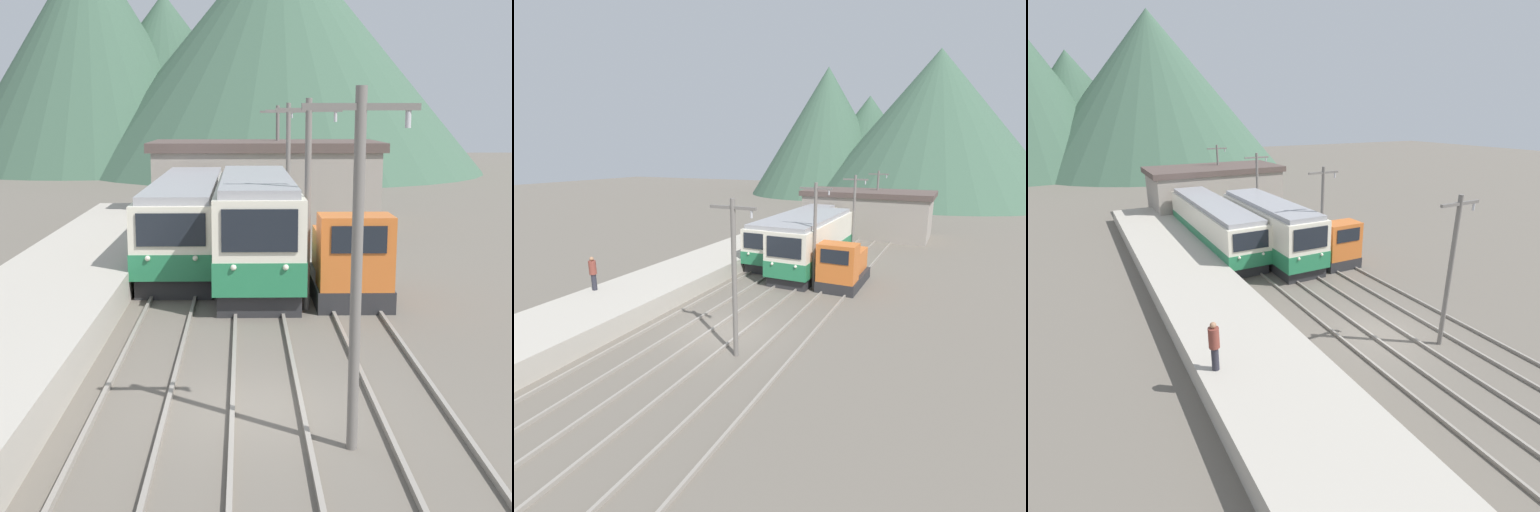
% 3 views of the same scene
% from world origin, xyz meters
% --- Properties ---
extents(ground_plane, '(200.00, 200.00, 0.00)m').
position_xyz_m(ground_plane, '(0.00, 0.00, 0.00)').
color(ground_plane, '#665E54').
extents(platform_left, '(4.50, 54.00, 1.02)m').
position_xyz_m(platform_left, '(-6.25, 0.00, 0.51)').
color(platform_left, '#ADA599').
rests_on(platform_left, ground).
extents(track_left, '(1.54, 60.00, 0.14)m').
position_xyz_m(track_left, '(-2.60, 0.00, 0.07)').
color(track_left, gray).
rests_on(track_left, ground).
extents(track_center, '(1.54, 60.00, 0.14)m').
position_xyz_m(track_center, '(0.20, 0.00, 0.07)').
color(track_center, gray).
rests_on(track_center, ground).
extents(track_right, '(1.54, 60.00, 0.14)m').
position_xyz_m(track_right, '(3.20, 0.00, 0.07)').
color(track_right, gray).
rests_on(track_right, ground).
extents(commuter_train_left, '(2.84, 14.03, 3.42)m').
position_xyz_m(commuter_train_left, '(-2.60, 15.62, 1.60)').
color(commuter_train_left, '#28282B').
rests_on(commuter_train_left, ground).
extents(commuter_train_center, '(2.84, 10.81, 3.86)m').
position_xyz_m(commuter_train_center, '(0.20, 11.91, 1.78)').
color(commuter_train_center, '#28282B').
rests_on(commuter_train_center, ground).
extents(shunting_locomotive, '(2.40, 4.67, 3.00)m').
position_xyz_m(shunting_locomotive, '(3.20, 9.09, 1.21)').
color(shunting_locomotive, '#28282B').
rests_on(shunting_locomotive, ground).
extents(catenary_mast_near, '(2.00, 0.20, 6.52)m').
position_xyz_m(catenary_mast_near, '(1.71, -1.76, 3.58)').
color(catenary_mast_near, slate).
rests_on(catenary_mast_near, ground).
extents(catenary_mast_mid, '(2.00, 0.20, 6.52)m').
position_xyz_m(catenary_mast_mid, '(1.71, 7.76, 3.58)').
color(catenary_mast_mid, slate).
rests_on(catenary_mast_mid, ground).
extents(catenary_mast_far, '(2.00, 0.20, 6.52)m').
position_xyz_m(catenary_mast_far, '(1.71, 17.29, 3.58)').
color(catenary_mast_far, slate).
rests_on(catenary_mast_far, ground).
extents(catenary_mast_distant, '(2.00, 0.20, 6.52)m').
position_xyz_m(catenary_mast_distant, '(1.71, 26.82, 3.58)').
color(catenary_mast_distant, slate).
rests_on(catenary_mast_distant, ground).
extents(person_on_platform, '(0.38, 0.38, 1.85)m').
position_xyz_m(person_on_platform, '(-7.88, -0.40, 2.03)').
color(person_on_platform, '#282833').
rests_on(person_on_platform, platform_left).
extents(station_building, '(12.60, 6.30, 4.57)m').
position_xyz_m(station_building, '(0.99, 26.00, 2.31)').
color(station_building, gray).
rests_on(station_building, ground).
extents(mountain_backdrop, '(57.92, 43.64, 25.79)m').
position_xyz_m(mountain_backdrop, '(-4.20, 67.17, 12.17)').
color(mountain_backdrop, '#3D5B47').
rests_on(mountain_backdrop, ground).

